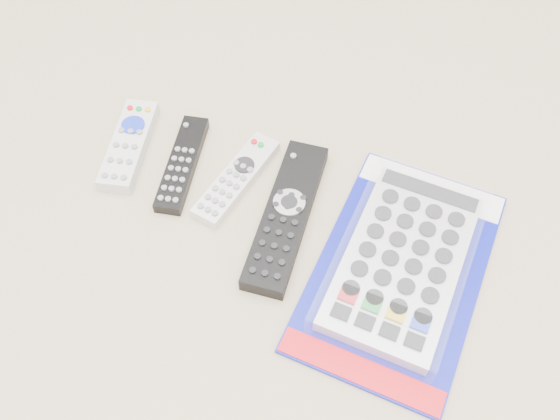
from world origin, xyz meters
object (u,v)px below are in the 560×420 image
(remote_small_grey, at_px, (129,145))
(remote_slim_black, at_px, (182,164))
(remote_silver_dvd, at_px, (236,179))
(jumbo_remote_packaged, at_px, (403,261))
(remote_large_black, at_px, (286,215))

(remote_small_grey, bearing_deg, remote_slim_black, -14.76)
(remote_silver_dvd, height_order, jumbo_remote_packaged, jumbo_remote_packaged)
(jumbo_remote_packaged, bearing_deg, remote_slim_black, 175.02)
(remote_slim_black, distance_m, remote_large_black, 0.18)
(remote_silver_dvd, bearing_deg, remote_small_grey, -169.34)
(remote_small_grey, distance_m, remote_silver_dvd, 0.17)
(remote_slim_black, distance_m, remote_silver_dvd, 0.08)
(remote_large_black, bearing_deg, remote_slim_black, 164.62)
(remote_silver_dvd, relative_size, remote_large_black, 0.71)
(remote_small_grey, distance_m, remote_slim_black, 0.09)
(remote_slim_black, relative_size, jumbo_remote_packaged, 0.50)
(remote_small_grey, relative_size, remote_large_black, 0.69)
(remote_small_grey, distance_m, remote_large_black, 0.27)
(remote_small_grey, height_order, remote_silver_dvd, remote_small_grey)
(remote_silver_dvd, distance_m, jumbo_remote_packaged, 0.26)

